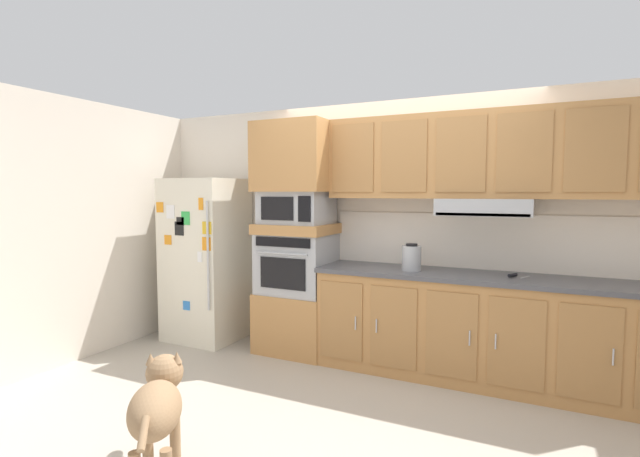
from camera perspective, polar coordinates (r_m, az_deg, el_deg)
ground_plane at (r=3.89m, az=5.07°, el=-20.06°), size 9.60×9.60×0.00m
back_kitchen_wall at (r=4.61m, az=10.05°, el=-0.11°), size 6.20×0.12×2.50m
side_panel_left at (r=5.23m, az=-24.87°, el=0.09°), size 0.12×7.10×2.50m
refrigerator at (r=5.24m, az=-13.90°, el=-3.69°), size 0.76×0.73×1.76m
oven_base_cabinet at (r=4.81m, az=-2.80°, el=-11.37°), size 0.74×0.62×0.60m
built_in_oven at (r=4.68m, az=-2.85°, el=-4.29°), size 0.70×0.62×0.60m
appliance_mid_shelf at (r=4.64m, az=-2.85°, el=-0.01°), size 0.74×0.62×0.10m
microwave at (r=4.62m, az=-2.87°, el=2.58°), size 0.64×0.54×0.32m
appliance_upper_cabinet at (r=4.64m, az=-2.88°, el=8.77°), size 0.74×0.62×0.68m
lower_cabinet_run at (r=4.24m, az=19.92°, el=-11.84°), size 2.91×0.63×0.88m
countertop_slab at (r=4.14m, az=20.09°, el=-5.70°), size 2.95×0.64×0.04m
backsplash_panel at (r=4.39m, az=20.56°, el=-1.60°), size 2.95×0.02×0.50m
upper_cabinet_with_hood at (r=4.21m, az=20.58°, el=8.13°), size 2.91×0.48×0.88m
screwdriver at (r=4.12m, az=22.82°, el=-5.36°), size 0.16×0.16×0.03m
electric_kettle at (r=4.18m, az=11.25°, el=-3.57°), size 0.17×0.17×0.24m
dog at (r=2.86m, az=-19.44°, el=-19.88°), size 0.57×0.75×0.66m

